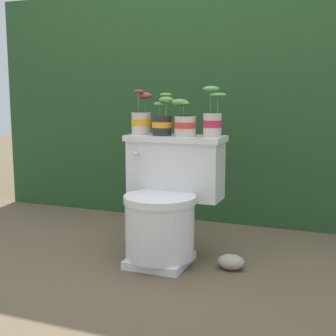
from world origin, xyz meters
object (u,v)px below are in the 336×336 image
object	(u,v)px
potted_plant_middle	(185,122)
toilet	(167,201)
potted_plant_left	(141,119)
potted_plant_midright	(213,119)
potted_plant_midleft	(162,121)
garden_stone	(231,262)

from	to	relation	value
potted_plant_middle	toilet	bearing A→B (deg)	-117.92
potted_plant_left	potted_plant_midright	size ratio (longest dim) A/B	0.93
toilet	potted_plant_midleft	world-z (taller)	potted_plant_midleft
potted_plant_midright	garden_stone	xyz separation A→B (m)	(0.15, -0.16, -0.69)
potted_plant_left	potted_plant_middle	xyz separation A→B (m)	(0.26, -0.03, -0.01)
garden_stone	toilet	bearing A→B (deg)	173.99
potted_plant_left	toilet	bearing A→B (deg)	-33.48
potted_plant_midright	garden_stone	bearing A→B (deg)	-46.42
toilet	potted_plant_midleft	xyz separation A→B (m)	(-0.07, 0.11, 0.40)
toilet	potted_plant_middle	size ratio (longest dim) A/B	3.30
potted_plant_left	potted_plant_midright	bearing A→B (deg)	-2.05
toilet	potted_plant_middle	bearing A→B (deg)	62.08
toilet	garden_stone	size ratio (longest dim) A/B	4.74
potted_plant_midleft	potted_plant_middle	xyz separation A→B (m)	(0.12, -0.00, -0.00)
toilet	potted_plant_left	size ratio (longest dim) A/B	2.63
potted_plant_left	potted_plant_middle	bearing A→B (deg)	-6.39
potted_plant_left	garden_stone	distance (m)	0.89
potted_plant_midright	garden_stone	world-z (taller)	potted_plant_midright
toilet	garden_stone	distance (m)	0.44
potted_plant_midleft	garden_stone	distance (m)	0.80
toilet	potted_plant_left	world-z (taller)	potted_plant_left
potted_plant_midleft	potted_plant_midright	distance (m)	0.27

